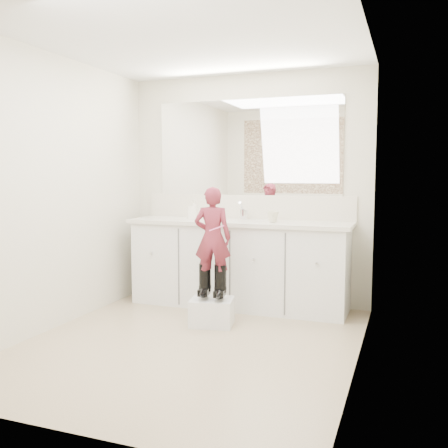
% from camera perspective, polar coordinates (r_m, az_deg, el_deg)
% --- Properties ---
extents(floor, '(3.00, 3.00, 0.00)m').
position_cam_1_polar(floor, '(4.14, -3.90, -13.46)').
color(floor, '#867657').
rests_on(floor, ground).
extents(ceiling, '(3.00, 3.00, 0.00)m').
position_cam_1_polar(ceiling, '(4.05, -4.14, 20.60)').
color(ceiling, white).
rests_on(ceiling, wall_back).
extents(wall_back, '(2.60, 0.00, 2.60)m').
position_cam_1_polar(wall_back, '(5.32, 2.68, 3.98)').
color(wall_back, beige).
rests_on(wall_back, floor).
extents(wall_front, '(2.60, 0.00, 2.60)m').
position_cam_1_polar(wall_front, '(2.63, -17.66, 2.00)').
color(wall_front, beige).
rests_on(wall_front, floor).
extents(wall_left, '(0.00, 3.00, 3.00)m').
position_cam_1_polar(wall_left, '(4.61, -18.94, 3.42)').
color(wall_left, beige).
rests_on(wall_left, floor).
extents(wall_right, '(0.00, 3.00, 3.00)m').
position_cam_1_polar(wall_right, '(3.58, 15.32, 2.98)').
color(wall_right, beige).
rests_on(wall_right, floor).
extents(vanity_cabinet, '(2.20, 0.55, 0.85)m').
position_cam_1_polar(vanity_cabinet, '(5.14, 1.71, -4.77)').
color(vanity_cabinet, silver).
rests_on(vanity_cabinet, floor).
extents(countertop, '(2.28, 0.58, 0.04)m').
position_cam_1_polar(countertop, '(5.06, 1.67, 0.16)').
color(countertop, beige).
rests_on(countertop, vanity_cabinet).
extents(backsplash, '(2.28, 0.03, 0.25)m').
position_cam_1_polar(backsplash, '(5.31, 2.62, 1.98)').
color(backsplash, beige).
rests_on(backsplash, countertop).
extents(mirror, '(2.00, 0.02, 1.00)m').
position_cam_1_polar(mirror, '(5.31, 2.66, 8.73)').
color(mirror, white).
rests_on(mirror, wall_back).
extents(dot_panel, '(2.00, 0.01, 1.20)m').
position_cam_1_polar(dot_panel, '(2.64, -17.82, 11.79)').
color(dot_panel, '#472819').
rests_on(dot_panel, wall_front).
extents(faucet, '(0.08, 0.08, 0.10)m').
position_cam_1_polar(faucet, '(5.21, 2.25, 1.09)').
color(faucet, silver).
rests_on(faucet, countertop).
extents(cup, '(0.14, 0.14, 0.11)m').
position_cam_1_polar(cup, '(4.91, 5.59, 0.82)').
color(cup, beige).
rests_on(cup, countertop).
extents(soap_bottle, '(0.09, 0.10, 0.21)m').
position_cam_1_polar(soap_bottle, '(5.21, -3.45, 1.67)').
color(soap_bottle, white).
rests_on(soap_bottle, countertop).
extents(step_stool, '(0.43, 0.38, 0.24)m').
position_cam_1_polar(step_stool, '(4.57, -1.39, -10.01)').
color(step_stool, silver).
rests_on(step_stool, floor).
extents(boot_left, '(0.15, 0.23, 0.31)m').
position_cam_1_polar(boot_left, '(4.55, -2.19, -6.50)').
color(boot_left, black).
rests_on(boot_left, step_stool).
extents(boot_right, '(0.15, 0.23, 0.31)m').
position_cam_1_polar(boot_right, '(4.50, -0.41, -6.65)').
color(boot_right, black).
rests_on(boot_right, step_stool).
extents(toddler, '(0.37, 0.28, 0.91)m').
position_cam_1_polar(toddler, '(4.46, -1.32, -1.57)').
color(toddler, '#B03647').
rests_on(toddler, step_stool).
extents(toothbrush, '(0.14, 0.04, 0.06)m').
position_cam_1_polar(toothbrush, '(4.35, -0.85, -0.49)').
color(toothbrush, '#E15798').
rests_on(toothbrush, toddler).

